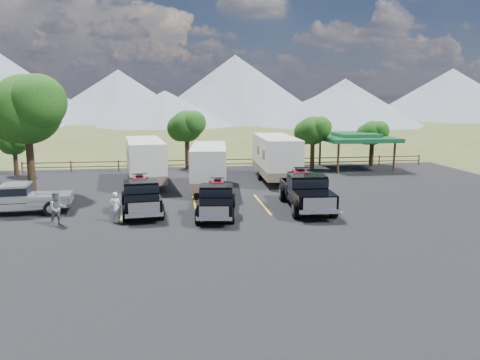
{
  "coord_description": "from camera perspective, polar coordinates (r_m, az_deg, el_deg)",
  "views": [
    {
      "loc": [
        -3.12,
        -22.99,
        6.34
      ],
      "look_at": [
        0.62,
        3.63,
        1.6
      ],
      "focal_mm": 35.0,
      "sensor_mm": 36.0,
      "label": 1
    }
  ],
  "objects": [
    {
      "name": "tree_nw_small",
      "position": [
        42.18,
        -25.86,
        4.16
      ],
      "size": [
        2.59,
        2.43,
        3.85
      ],
      "color": "#2F1F12",
      "rests_on": "ground"
    },
    {
      "name": "rail_fence",
      "position": [
        42.2,
        -0.96,
        2.18
      ],
      "size": [
        36.12,
        0.12,
        1.0
      ],
      "color": "#503B22",
      "rests_on": "ground"
    },
    {
      "name": "tree_ne_b",
      "position": [
        44.93,
        15.84,
        5.52
      ],
      "size": [
        2.77,
        2.59,
        4.27
      ],
      "color": "#2F1F12",
      "rests_on": "ground"
    },
    {
      "name": "trailer_center",
      "position": [
        32.18,
        -3.81,
        1.6
      ],
      "size": [
        2.97,
        8.92,
        3.08
      ],
      "rotation": [
        0.0,
        0.0,
        -0.1
      ],
      "color": "silver",
      "rests_on": "asphalt_lot"
    },
    {
      "name": "mountain_range",
      "position": [
        129.05,
        -10.18,
        10.52
      ],
      "size": [
        209.0,
        71.0,
        20.0
      ],
      "color": "slate",
      "rests_on": "ground"
    },
    {
      "name": "pickup_silver",
      "position": [
        28.28,
        -25.3,
        -2.03
      ],
      "size": [
        5.73,
        2.32,
        1.68
      ],
      "rotation": [
        0.0,
        0.0,
        -1.49
      ],
      "color": "#A3A7AC",
      "rests_on": "asphalt_lot"
    },
    {
      "name": "pavilion",
      "position": [
        43.26,
        13.95,
        4.99
      ],
      "size": [
        6.2,
        6.2,
        3.22
      ],
      "color": "#503B22",
      "rests_on": "ground"
    },
    {
      "name": "ground",
      "position": [
        24.05,
        -0.26,
        -5.28
      ],
      "size": [
        320.0,
        320.0,
        0.0
      ],
      "primitive_type": "plane",
      "color": "#414D20",
      "rests_on": "ground"
    },
    {
      "name": "stall_lines",
      "position": [
        27.89,
        -1.37,
        -3.05
      ],
      "size": [
        12.12,
        5.5,
        0.01
      ],
      "color": "yellow",
      "rests_on": "asphalt_lot"
    },
    {
      "name": "tree_ne_a",
      "position": [
        41.89,
        8.84,
        5.97
      ],
      "size": [
        3.11,
        2.92,
        4.76
      ],
      "color": "#2F1F12",
      "rests_on": "ground"
    },
    {
      "name": "rig_right",
      "position": [
        27.17,
        8.03,
        -1.21
      ],
      "size": [
        2.67,
        6.75,
        2.21
      ],
      "rotation": [
        0.0,
        0.0,
        -0.06
      ],
      "color": "black",
      "rests_on": "asphalt_lot"
    },
    {
      "name": "person_a",
      "position": [
        24.72,
        -14.94,
        -3.22
      ],
      "size": [
        0.58,
        0.39,
        1.58
      ],
      "primitive_type": "imported",
      "rotation": [
        0.0,
        0.0,
        3.12
      ],
      "color": "white",
      "rests_on": "asphalt_lot"
    },
    {
      "name": "rig_left",
      "position": [
        26.62,
        -11.96,
        -1.8
      ],
      "size": [
        2.63,
        6.14,
        1.99
      ],
      "rotation": [
        0.0,
        0.0,
        0.11
      ],
      "color": "black",
      "rests_on": "asphalt_lot"
    },
    {
      "name": "tree_north",
      "position": [
        42.09,
        -6.55,
        6.52
      ],
      "size": [
        3.46,
        3.24,
        5.25
      ],
      "color": "#2F1F12",
      "rests_on": "ground"
    },
    {
      "name": "tree_big_nw",
      "position": [
        33.38,
        -24.65,
        7.82
      ],
      "size": [
        5.54,
        5.18,
        7.84
      ],
      "color": "#2F1F12",
      "rests_on": "ground"
    },
    {
      "name": "person_b",
      "position": [
        24.95,
        -21.38,
        -3.26
      ],
      "size": [
        1.04,
        0.94,
        1.75
      ],
      "primitive_type": "imported",
      "rotation": [
        0.0,
        0.0,
        0.4
      ],
      "color": "slate",
      "rests_on": "asphalt_lot"
    },
    {
      "name": "trailer_right",
      "position": [
        35.84,
        4.38,
        2.73
      ],
      "size": [
        2.81,
        9.81,
        3.41
      ],
      "rotation": [
        0.0,
        0.0,
        -0.03
      ],
      "color": "silver",
      "rests_on": "asphalt_lot"
    },
    {
      "name": "asphalt_lot",
      "position": [
        26.93,
        -1.13,
        -3.58
      ],
      "size": [
        44.0,
        34.0,
        0.04
      ],
      "primitive_type": "cube",
      "color": "black",
      "rests_on": "ground"
    },
    {
      "name": "trailer_left",
      "position": [
        34.9,
        -11.49,
        2.26
      ],
      "size": [
        3.39,
        9.53,
        3.29
      ],
      "rotation": [
        0.0,
        0.0,
        0.13
      ],
      "color": "silver",
      "rests_on": "asphalt_lot"
    },
    {
      "name": "rig_center",
      "position": [
        25.46,
        -2.88,
        -2.26
      ],
      "size": [
        2.56,
        5.79,
        1.87
      ],
      "rotation": [
        0.0,
        0.0,
        -0.14
      ],
      "color": "black",
      "rests_on": "asphalt_lot"
    }
  ]
}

